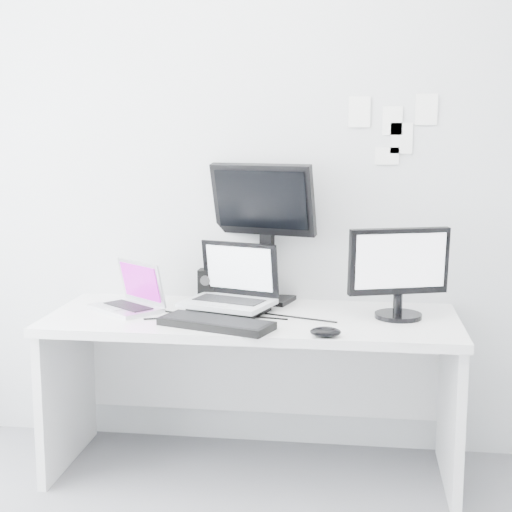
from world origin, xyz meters
name	(u,v)px	position (x,y,z in m)	size (l,w,h in m)	color
back_wall	(262,170)	(0.00, 1.60, 1.35)	(3.60, 3.60, 0.00)	#B7B9BC
desk	(252,395)	(0.00, 1.25, 0.36)	(1.80, 0.70, 0.73)	white
macbook	(125,286)	(-0.58, 1.26, 0.85)	(0.31, 0.23, 0.23)	silver
speaker	(207,285)	(-0.25, 1.50, 0.81)	(0.08, 0.08, 0.16)	black
dell_laptop	(227,278)	(-0.12, 1.29, 0.89)	(0.38, 0.29, 0.32)	#ABAEB3
rear_monitor	(265,231)	(0.02, 1.54, 1.07)	(0.50, 0.18, 0.68)	black
samsung_monitor	(400,272)	(0.64, 1.29, 0.93)	(0.45, 0.20, 0.41)	black
keyboard	(216,323)	(-0.12, 1.03, 0.75)	(0.48, 0.17, 0.03)	black
mouse	(325,332)	(0.34, 0.94, 0.75)	(0.12, 0.08, 0.04)	black
wall_note_0	(359,112)	(0.45, 1.59, 1.62)	(0.10, 0.00, 0.14)	white
wall_note_1	(392,121)	(0.60, 1.59, 1.58)	(0.09, 0.00, 0.13)	white
wall_note_2	(426,109)	(0.75, 1.59, 1.63)	(0.10, 0.00, 0.14)	white
wall_note_3	(387,156)	(0.58, 1.59, 1.42)	(0.11, 0.00, 0.08)	white
wall_note_4	(401,138)	(0.64, 1.59, 1.50)	(0.10, 0.00, 0.14)	white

